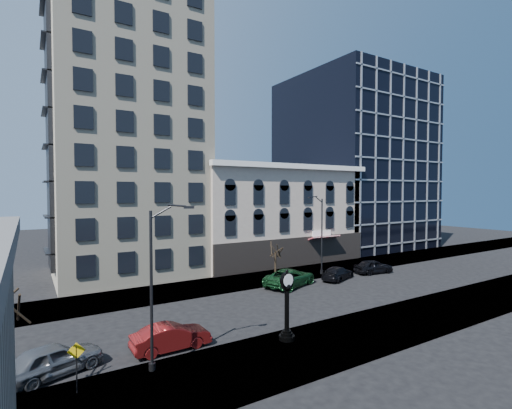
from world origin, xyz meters
TOP-DOWN VIEW (x-y plane):
  - ground at (0.00, 0.00)m, footprint 160.00×160.00m
  - sidewalk_far at (0.00, 8.00)m, footprint 160.00×6.00m
  - sidewalk_near at (0.00, -8.00)m, footprint 160.00×6.00m
  - cream_tower at (-6.11, 18.88)m, footprint 15.90×15.40m
  - victorian_row at (12.00, 15.89)m, footprint 22.60×11.19m
  - glass_office at (32.00, 20.91)m, footprint 20.00×20.15m
  - street_clock at (-2.26, -6.46)m, footprint 0.98×0.98m
  - street_lamp_near at (-9.77, -6.16)m, footprint 2.18×0.79m
  - street_lamp_far at (11.16, 6.02)m, footprint 2.26×0.56m
  - bare_tree_near at (-16.49, -6.95)m, footprint 4.00×4.00m
  - bare_tree_far at (6.53, 7.44)m, footprint 2.54×2.54m
  - warning_sign at (-13.85, -6.33)m, footprint 0.74×0.18m
  - car_near_a at (-14.63, -3.70)m, footprint 5.07×3.35m
  - car_near_b at (-8.64, -3.85)m, footprint 4.54×1.62m
  - car_far_a at (5.96, 4.13)m, footprint 6.66×4.76m
  - car_far_b at (11.77, 3.61)m, footprint 5.10×3.47m
  - car_far_c at (17.27, 3.68)m, footprint 4.76×2.43m

SIDE VIEW (x-z plane):
  - ground at x=0.00m, z-range 0.00..0.00m
  - sidewalk_far at x=0.00m, z-range 0.00..0.12m
  - sidewalk_near at x=0.00m, z-range 0.00..0.12m
  - car_far_b at x=11.77m, z-range 0.00..1.37m
  - car_near_b at x=-8.64m, z-range 0.00..1.49m
  - car_far_c at x=17.27m, z-range 0.00..1.55m
  - car_near_a at x=-14.63m, z-range 0.00..1.60m
  - car_far_a at x=5.96m, z-range 0.00..1.69m
  - warning_sign at x=-13.85m, z-range 0.55..2.84m
  - street_clock at x=-2.26m, z-range -0.09..4.22m
  - bare_tree_far at x=6.53m, z-range 1.22..5.58m
  - bare_tree_near at x=-16.49m, z-range 1.88..8.75m
  - victorian_row at x=12.00m, z-range -0.25..12.25m
  - street_lamp_near at x=-9.77m, z-range 2.30..10.87m
  - street_lamp_far at x=11.16m, z-range 2.35..11.09m
  - glass_office at x=32.00m, z-range 0.00..28.00m
  - cream_tower at x=-6.11m, z-range -1.93..40.57m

